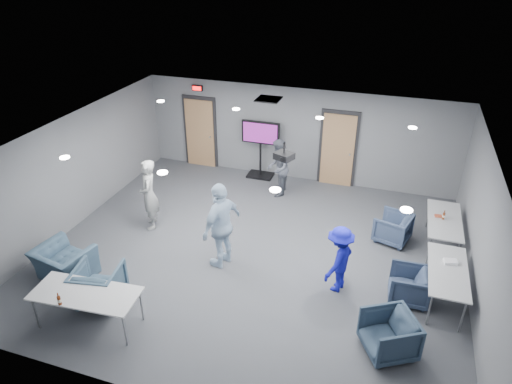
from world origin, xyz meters
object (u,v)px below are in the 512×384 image
(person_a, at_px, (149,195))
(projector, at_px, (284,156))
(chair_right_a, at_px, (393,228))
(chair_right_c, at_px, (389,335))
(table_front_left, at_px, (86,295))
(tv_stand, at_px, (260,146))
(chair_front_a, at_px, (99,284))
(table_right_b, at_px, (448,272))
(table_right_a, at_px, (444,221))
(bottle_right, at_px, (444,216))
(person_c, at_px, (222,225))
(chair_front_b, at_px, (65,263))
(chair_right_b, at_px, (409,285))
(bottle_front, at_px, (59,300))
(person_b, at_px, (278,168))
(person_d, at_px, (339,259))

(person_a, distance_m, projector, 3.65)
(chair_right_a, relative_size, chair_right_c, 0.92)
(table_front_left, distance_m, tv_stand, 6.84)
(chair_front_a, bearing_deg, chair_right_a, -153.98)
(table_right_b, relative_size, table_front_left, 0.88)
(table_right_a, bearing_deg, bottle_right, 97.04)
(person_c, distance_m, table_right_b, 4.50)
(chair_front_a, distance_m, tv_stand, 6.31)
(chair_right_c, distance_m, chair_front_b, 6.48)
(chair_right_b, height_order, bottle_front, bottle_front)
(person_a, relative_size, chair_front_a, 2.03)
(person_a, xyz_separation_m, chair_front_b, (-0.72, -2.29, -0.53))
(person_a, xyz_separation_m, person_b, (2.47, 2.55, -0.08))
(table_right_a, bearing_deg, chair_right_a, 94.87)
(chair_front_b, xyz_separation_m, table_right_a, (7.40, 3.56, 0.33))
(person_d, height_order, table_right_a, person_d)
(chair_right_b, distance_m, bottle_right, 2.21)
(table_right_a, xyz_separation_m, projector, (-3.37, -1.43, 1.72))
(person_a, relative_size, bottle_front, 7.18)
(chair_right_b, distance_m, chair_front_b, 6.92)
(chair_front_b, height_order, table_right_b, table_right_b)
(chair_right_c, distance_m, table_right_b, 1.91)
(person_c, height_order, table_right_a, person_c)
(chair_right_c, xyz_separation_m, bottle_front, (-5.37, -1.41, 0.45))
(chair_right_b, xyz_separation_m, bottle_front, (-5.65, -2.87, 0.48))
(person_c, distance_m, bottle_right, 4.92)
(chair_right_c, height_order, chair_front_a, chair_front_a)
(person_d, bearing_deg, person_b, -128.87)
(table_right_a, xyz_separation_m, table_right_b, (-0.00, -1.90, -0.00))
(table_front_left, height_order, tv_stand, tv_stand)
(tv_stand, bearing_deg, projector, -65.59)
(bottle_front, height_order, tv_stand, tv_stand)
(chair_front_b, bearing_deg, person_c, -143.69)
(person_c, xyz_separation_m, person_d, (2.48, -0.06, -0.26))
(person_a, height_order, projector, projector)
(chair_right_c, xyz_separation_m, projector, (-2.44, 2.11, 2.03))
(person_a, bearing_deg, tv_stand, 126.31)
(chair_front_b, relative_size, table_front_left, 0.55)
(person_c, bearing_deg, tv_stand, -155.87)
(chair_right_b, distance_m, chair_right_c, 1.49)
(chair_right_c, distance_m, table_front_left, 5.27)
(chair_right_a, height_order, table_right_a, table_right_a)
(table_right_b, distance_m, bottle_front, 7.00)
(person_c, xyz_separation_m, tv_stand, (-0.52, 4.30, 0.00))
(person_c, bearing_deg, table_front_left, -16.00)
(person_a, xyz_separation_m, person_c, (2.20, -0.84, 0.09))
(chair_front_b, bearing_deg, chair_right_a, -141.31)
(table_right_a, relative_size, bottle_right, 7.63)
(person_a, distance_m, chair_front_a, 2.76)
(chair_right_a, distance_m, tv_stand, 4.59)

